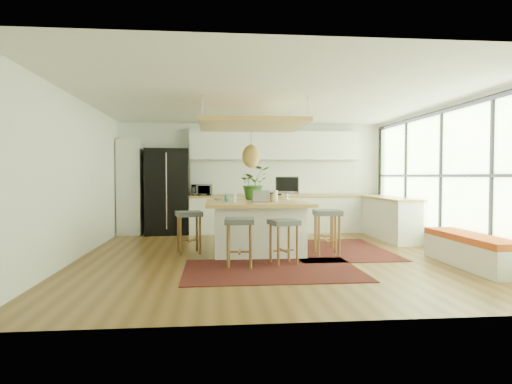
{
  "coord_description": "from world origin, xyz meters",
  "views": [
    {
      "loc": [
        -0.98,
        -7.6,
        1.39
      ],
      "look_at": [
        -0.2,
        0.5,
        1.1
      ],
      "focal_mm": 31.12,
      "sensor_mm": 36.0,
      "label": 1
    }
  ],
  "objects": [
    {
      "name": "floor",
      "position": [
        0.0,
        0.0,
        0.0
      ],
      "size": [
        7.0,
        7.0,
        0.0
      ],
      "primitive_type": "plane",
      "color": "brown",
      "rests_on": "ground"
    },
    {
      "name": "ceiling",
      "position": [
        0.0,
        0.0,
        2.7
      ],
      "size": [
        7.0,
        7.0,
        0.0
      ],
      "primitive_type": "plane",
      "rotation": [
        3.14,
        0.0,
        0.0
      ],
      "color": "white",
      "rests_on": "ground"
    },
    {
      "name": "wall_back",
      "position": [
        0.0,
        3.5,
        1.35
      ],
      "size": [
        6.5,
        0.0,
        6.5
      ],
      "primitive_type": "plane",
      "rotation": [
        1.57,
        0.0,
        0.0
      ],
      "color": "white",
      "rests_on": "ground"
    },
    {
      "name": "wall_front",
      "position": [
        0.0,
        -3.5,
        1.35
      ],
      "size": [
        6.5,
        0.0,
        6.5
      ],
      "primitive_type": "plane",
      "rotation": [
        -1.57,
        0.0,
        0.0
      ],
      "color": "white",
      "rests_on": "ground"
    },
    {
      "name": "wall_left",
      "position": [
        -3.25,
        0.0,
        1.35
      ],
      "size": [
        0.0,
        7.0,
        7.0
      ],
      "primitive_type": "plane",
      "rotation": [
        1.57,
        0.0,
        1.57
      ],
      "color": "white",
      "rests_on": "ground"
    },
    {
      "name": "wall_right",
      "position": [
        3.25,
        0.0,
        1.35
      ],
      "size": [
        0.0,
        7.0,
        7.0
      ],
      "primitive_type": "plane",
      "rotation": [
        1.57,
        0.0,
        -1.57
      ],
      "color": "white",
      "rests_on": "ground"
    },
    {
      "name": "window_wall",
      "position": [
        3.22,
        0.0,
        1.4
      ],
      "size": [
        0.1,
        6.2,
        2.6
      ],
      "primitive_type": null,
      "color": "black",
      "rests_on": "wall_right"
    },
    {
      "name": "pantry",
      "position": [
        -2.95,
        3.18,
        1.12
      ],
      "size": [
        0.55,
        0.6,
        2.25
      ],
      "primitive_type": "cube",
      "color": "white",
      "rests_on": "floor"
    },
    {
      "name": "back_counter_base",
      "position": [
        0.55,
        3.18,
        0.44
      ],
      "size": [
        4.2,
        0.6,
        0.88
      ],
      "primitive_type": "cube",
      "color": "white",
      "rests_on": "floor"
    },
    {
      "name": "back_counter_top",
      "position": [
        0.55,
        3.18,
        0.9
      ],
      "size": [
        4.24,
        0.64,
        0.05
      ],
      "primitive_type": "cube",
      "color": "#A77F3B",
      "rests_on": "back_counter_base"
    },
    {
      "name": "backsplash",
      "position": [
        0.55,
        3.48,
        1.35
      ],
      "size": [
        4.2,
        0.02,
        0.8
      ],
      "primitive_type": "cube",
      "color": "white",
      "rests_on": "wall_back"
    },
    {
      "name": "upper_cabinets",
      "position": [
        0.55,
        3.32,
        2.15
      ],
      "size": [
        4.2,
        0.34,
        0.7
      ],
      "primitive_type": "cube",
      "color": "white",
      "rests_on": "wall_back"
    },
    {
      "name": "range",
      "position": [
        0.3,
        3.18,
        0.5
      ],
      "size": [
        0.76,
        0.62,
        1.0
      ],
      "primitive_type": null,
      "color": "#A5A5AA",
      "rests_on": "floor"
    },
    {
      "name": "right_counter_base",
      "position": [
        2.93,
        2.0,
        0.44
      ],
      "size": [
        0.6,
        2.5,
        0.88
      ],
      "primitive_type": "cube",
      "color": "white",
      "rests_on": "floor"
    },
    {
      "name": "right_counter_top",
      "position": [
        2.93,
        2.0,
        0.9
      ],
      "size": [
        0.64,
        2.54,
        0.05
      ],
      "primitive_type": "cube",
      "color": "#A77F3B",
      "rests_on": "right_counter_base"
    },
    {
      "name": "window_bench",
      "position": [
        2.95,
        -1.2,
        0.25
      ],
      "size": [
        0.52,
        2.0,
        0.5
      ],
      "primitive_type": null,
      "color": "white",
      "rests_on": "floor"
    },
    {
      "name": "ceiling_panel",
      "position": [
        -0.3,
        0.4,
        2.05
      ],
      "size": [
        1.86,
        1.86,
        0.8
      ],
      "primitive_type": null,
      "color": "#A77F3B",
      "rests_on": "ceiling"
    },
    {
      "name": "rug_near",
      "position": [
        -0.12,
        -1.16,
        0.01
      ],
      "size": [
        2.6,
        1.8,
        0.01
      ],
      "primitive_type": "cube",
      "color": "black",
      "rests_on": "floor"
    },
    {
      "name": "rug_right",
      "position": [
        1.33,
        0.55,
        0.01
      ],
      "size": [
        1.8,
        2.6,
        0.01
      ],
      "primitive_type": "cube",
      "color": "black",
      "rests_on": "floor"
    },
    {
      "name": "fridge",
      "position": [
        -2.12,
        3.19,
        0.93
      ],
      "size": [
        1.12,
        0.93,
        2.04
      ],
      "primitive_type": null,
      "rotation": [
        0.0,
        0.0,
        0.14
      ],
      "color": "black",
      "rests_on": "floor"
    },
    {
      "name": "island",
      "position": [
        -0.19,
        0.46,
        0.47
      ],
      "size": [
        1.85,
        1.85,
        0.93
      ],
      "primitive_type": null,
      "color": "#A77F3B",
      "rests_on": "floor"
    },
    {
      "name": "stool_near_left",
      "position": [
        -0.59,
        -0.86,
        0.35
      ],
      "size": [
        0.47,
        0.47,
        0.75
      ],
      "primitive_type": null,
      "rotation": [
        0.0,
        0.0,
        -0.07
      ],
      "color": "#474C4F",
      "rests_on": "floor"
    },
    {
      "name": "stool_near_right",
      "position": [
        0.12,
        -0.72,
        0.35
      ],
      "size": [
        0.51,
        0.51,
        0.7
      ],
      "primitive_type": null,
      "rotation": [
        0.0,
        0.0,
        0.25
      ],
      "color": "#474C4F",
      "rests_on": "floor"
    },
    {
      "name": "stool_right_front",
      "position": [
        1.02,
        0.03,
        0.35
      ],
      "size": [
        0.51,
        0.51,
        0.79
      ],
      "primitive_type": null,
      "rotation": [
        0.0,
        0.0,
        1.49
      ],
      "color": "#474C4F",
      "rests_on": "floor"
    },
    {
      "name": "stool_right_back",
      "position": [
        1.17,
        0.88,
        0.35
      ],
      "size": [
        0.48,
        0.48,
        0.71
      ],
      "primitive_type": null,
      "rotation": [
        0.0,
        0.0,
        1.4
      ],
      "color": "#474C4F",
      "rests_on": "floor"
    },
    {
      "name": "stool_left_side",
      "position": [
        -1.42,
        0.43,
        0.35
      ],
      "size": [
        0.53,
        0.53,
        0.76
      ],
      "primitive_type": null,
      "rotation": [
        0.0,
        0.0,
        -1.37
      ],
      "color": "#474C4F",
      "rests_on": "floor"
    },
    {
      "name": "laptop",
      "position": [
        -0.16,
        0.11,
        1.05
      ],
      "size": [
        0.36,
        0.38,
        0.23
      ],
      "primitive_type": null,
      "rotation": [
        0.0,
        0.0,
        -0.21
      ],
      "color": "#A5A5AA",
      "rests_on": "island"
    },
    {
      "name": "monitor",
      "position": [
        0.45,
        0.92,
        1.19
      ],
      "size": [
        0.53,
        0.4,
        0.47
      ],
      "primitive_type": null,
      "rotation": [
        0.0,
        0.0,
        -0.5
      ],
      "color": "#A5A5AA",
      "rests_on": "island"
    },
    {
      "name": "microwave",
      "position": [
        -1.25,
        3.15,
        1.09
      ],
      "size": [
        0.5,
        0.28,
        0.33
      ],
      "primitive_type": "imported",
      "rotation": [
        0.0,
        0.0,
        -0.01
      ],
      "color": "#A5A5AA",
      "rests_on": "back_counter_top"
    },
    {
      "name": "island_plant",
      "position": [
        -0.19,
        1.08,
        1.19
      ],
      "size": [
        0.81,
        0.84,
        0.51
      ],
      "primitive_type": "imported",
      "rotation": [
        0.0,
        0.0,
        0.43
      ],
      "color": "#1E4C19",
      "rests_on": "island"
    },
    {
      "name": "island_bowl",
      "position": [
        -0.88,
        0.9,
        0.96
      ],
      "size": [
        0.22,
        0.22,
        0.05
      ],
      "primitive_type": "imported",
      "rotation": [
        0.0,
        0.0,
        0.04
      ],
      "color": "white",
      "rests_on": "island"
    },
    {
      "name": "island_bottle_0",
      "position": [
        -0.74,
        0.56,
        1.03
      ],
      "size": [
        0.07,
        0.07,
        0.19
      ],
      "primitive_type": "cylinder",
      "color": "teal",
      "rests_on": "island"
    },
    {
      "name": "island_bottle_1",
      "position": [
        -0.59,
        0.31,
        1.03
      ],
      "size": [
        0.07,
        0.07,
        0.19
      ],
      "primitive_type": "cylinder",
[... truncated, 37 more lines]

